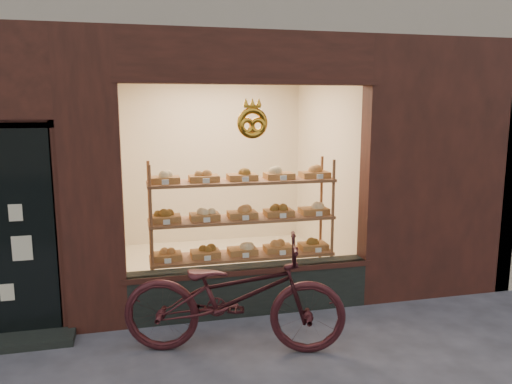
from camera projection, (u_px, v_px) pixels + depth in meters
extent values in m
cube|color=black|center=(250.00, 289.00, 5.65)|extent=(2.70, 0.25, 0.55)
cube|color=black|center=(8.00, 233.00, 4.87)|extent=(0.90, 0.04, 2.15)
cube|color=black|center=(13.00, 342.00, 4.90)|extent=(1.15, 0.35, 0.08)
torus|color=orange|center=(252.00, 123.00, 5.22)|extent=(0.33, 0.07, 0.33)
cube|color=brown|center=(243.00, 294.00, 6.09)|extent=(2.20, 0.45, 0.04)
cube|color=brown|center=(242.00, 255.00, 6.01)|extent=(2.20, 0.45, 0.03)
cube|color=brown|center=(242.00, 219.00, 5.93)|extent=(2.20, 0.45, 0.04)
cube|color=brown|center=(242.00, 181.00, 5.85)|extent=(2.20, 0.45, 0.04)
cylinder|color=brown|center=(152.00, 241.00, 5.52)|extent=(0.04, 0.04, 1.70)
cylinder|color=brown|center=(332.00, 230.00, 6.02)|extent=(0.04, 0.04, 1.70)
cylinder|color=brown|center=(151.00, 232.00, 5.89)|extent=(0.04, 0.04, 1.70)
cylinder|color=brown|center=(321.00, 222.00, 6.39)|extent=(0.04, 0.04, 1.70)
cube|color=brown|center=(167.00, 256.00, 5.79)|extent=(0.34, 0.24, 0.07)
sphere|color=#B9733D|center=(167.00, 249.00, 5.77)|extent=(0.11, 0.11, 0.11)
cube|color=silver|center=(168.00, 261.00, 5.61)|extent=(0.07, 0.01, 0.05)
cube|color=brown|center=(205.00, 254.00, 5.89)|extent=(0.34, 0.24, 0.07)
sphere|color=#543517|center=(205.00, 247.00, 5.88)|extent=(0.11, 0.11, 0.11)
cube|color=silver|center=(208.00, 258.00, 5.72)|extent=(0.07, 0.01, 0.05)
cube|color=brown|center=(242.00, 251.00, 6.00)|extent=(0.34, 0.24, 0.07)
sphere|color=#D4BA79|center=(242.00, 244.00, 5.98)|extent=(0.11, 0.11, 0.11)
cube|color=silver|center=(246.00, 255.00, 5.82)|extent=(0.07, 0.01, 0.05)
cube|color=brown|center=(278.00, 248.00, 6.10)|extent=(0.34, 0.24, 0.07)
sphere|color=#B9733D|center=(278.00, 242.00, 6.09)|extent=(0.11, 0.11, 0.11)
cube|color=silver|center=(283.00, 253.00, 5.93)|extent=(0.07, 0.01, 0.05)
cube|color=brown|center=(313.00, 246.00, 6.21)|extent=(0.34, 0.24, 0.07)
sphere|color=#543517|center=(313.00, 239.00, 6.19)|extent=(0.11, 0.11, 0.11)
cube|color=silver|center=(318.00, 250.00, 6.03)|extent=(0.08, 0.01, 0.05)
cube|color=brown|center=(166.00, 218.00, 5.71)|extent=(0.34, 0.24, 0.07)
sphere|color=#543517|center=(165.00, 211.00, 5.70)|extent=(0.11, 0.11, 0.11)
cube|color=silver|center=(167.00, 222.00, 5.53)|extent=(0.07, 0.01, 0.06)
cube|color=brown|center=(205.00, 216.00, 5.82)|extent=(0.34, 0.24, 0.07)
sphere|color=#D4BA79|center=(204.00, 209.00, 5.80)|extent=(0.11, 0.11, 0.11)
cube|color=silver|center=(207.00, 220.00, 5.64)|extent=(0.07, 0.01, 0.06)
cube|color=brown|center=(242.00, 214.00, 5.92)|extent=(0.34, 0.24, 0.07)
sphere|color=#B9733D|center=(242.00, 207.00, 5.91)|extent=(0.11, 0.11, 0.11)
cube|color=silver|center=(246.00, 218.00, 5.74)|extent=(0.07, 0.01, 0.06)
cube|color=brown|center=(279.00, 213.00, 6.03)|extent=(0.34, 0.24, 0.07)
sphere|color=#543517|center=(279.00, 206.00, 6.01)|extent=(0.11, 0.11, 0.11)
cube|color=silver|center=(283.00, 216.00, 5.85)|extent=(0.07, 0.01, 0.06)
cube|color=brown|center=(314.00, 211.00, 6.13)|extent=(0.34, 0.24, 0.07)
sphere|color=#D4BA79|center=(314.00, 204.00, 6.12)|extent=(0.11, 0.11, 0.11)
cube|color=silver|center=(319.00, 214.00, 5.95)|extent=(0.08, 0.01, 0.06)
cube|color=brown|center=(164.00, 180.00, 5.63)|extent=(0.34, 0.24, 0.07)
sphere|color=#D4BA79|center=(164.00, 172.00, 5.62)|extent=(0.11, 0.11, 0.11)
cube|color=silver|center=(165.00, 182.00, 5.46)|extent=(0.07, 0.01, 0.06)
cube|color=brown|center=(204.00, 178.00, 5.74)|extent=(0.34, 0.24, 0.07)
sphere|color=#B9733D|center=(204.00, 171.00, 5.72)|extent=(0.11, 0.11, 0.11)
cube|color=silver|center=(206.00, 181.00, 5.56)|extent=(0.07, 0.01, 0.06)
cube|color=brown|center=(242.00, 177.00, 5.84)|extent=(0.34, 0.24, 0.07)
sphere|color=#543517|center=(242.00, 170.00, 5.83)|extent=(0.11, 0.11, 0.11)
cube|color=silver|center=(246.00, 179.00, 5.67)|extent=(0.07, 0.01, 0.06)
cube|color=brown|center=(279.00, 176.00, 5.95)|extent=(0.34, 0.24, 0.07)
sphere|color=#D4BA79|center=(279.00, 169.00, 5.93)|extent=(0.11, 0.11, 0.11)
cube|color=silver|center=(283.00, 178.00, 5.77)|extent=(0.07, 0.01, 0.06)
cube|color=brown|center=(315.00, 174.00, 6.05)|extent=(0.34, 0.24, 0.07)
sphere|color=#B9733D|center=(315.00, 168.00, 6.04)|extent=(0.11, 0.11, 0.11)
cube|color=silver|center=(320.00, 177.00, 5.87)|extent=(0.08, 0.01, 0.06)
imported|color=black|center=(234.00, 296.00, 4.72)|extent=(2.23, 1.27, 1.11)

